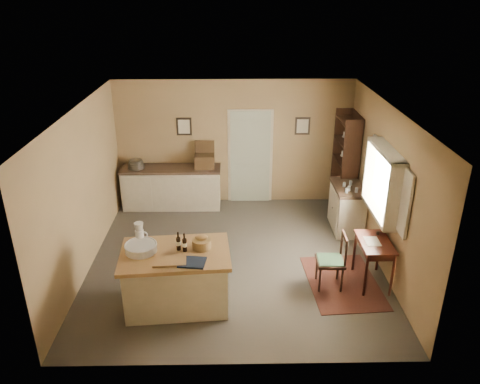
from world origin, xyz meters
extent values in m
plane|color=#524A3E|center=(0.00, 0.00, 0.00)|extent=(5.00, 5.00, 0.00)
cube|color=#9C7B50|center=(0.00, 2.50, 1.35)|extent=(5.00, 0.10, 2.70)
cube|color=#9C7B50|center=(0.00, -2.50, 1.35)|extent=(5.00, 0.10, 2.70)
cube|color=#9C7B50|center=(-2.50, 0.00, 1.35)|extent=(0.10, 5.00, 2.70)
cube|color=#9C7B50|center=(2.50, 0.00, 1.35)|extent=(0.10, 5.00, 2.70)
plane|color=silver|center=(0.00, 0.00, 2.70)|extent=(5.00, 5.00, 0.00)
cube|color=#A5AB91|center=(0.35, 2.47, 1.05)|extent=(0.97, 0.06, 2.11)
cube|color=black|center=(-1.05, 2.48, 1.72)|extent=(0.32, 0.02, 0.38)
cube|color=beige|center=(-1.05, 2.47, 1.72)|extent=(0.24, 0.01, 0.30)
cube|color=black|center=(1.45, 2.48, 1.72)|extent=(0.32, 0.02, 0.38)
cube|color=beige|center=(1.45, 2.47, 1.72)|extent=(0.24, 0.01, 0.30)
cube|color=beige|center=(2.38, -0.20, 1.02)|extent=(0.25, 1.32, 0.06)
cube|color=beige|center=(2.38, -0.20, 2.08)|extent=(0.25, 1.32, 0.06)
cube|color=white|center=(2.50, -0.20, 1.55)|extent=(0.01, 1.20, 1.00)
cube|color=beige|center=(2.46, -1.02, 1.55)|extent=(0.04, 0.35, 1.00)
cube|color=beige|center=(2.46, 0.62, 1.55)|extent=(0.04, 0.35, 1.00)
cube|color=beige|center=(-0.88, -1.24, 0.42)|extent=(1.54, 1.03, 0.85)
cube|color=#96633C|center=(-0.88, -1.24, 0.88)|extent=(1.66, 1.15, 0.06)
cylinder|color=white|center=(-1.37, -1.21, 0.96)|extent=(0.46, 0.46, 0.11)
cube|color=#96633C|center=(-0.93, -1.48, 0.92)|extent=(0.48, 0.36, 0.03)
cube|color=black|center=(-0.61, -1.53, 0.92)|extent=(0.40, 0.34, 0.02)
cylinder|color=olive|center=(-0.50, -1.13, 0.98)|extent=(0.28, 0.28, 0.14)
cylinder|color=black|center=(-0.83, -1.17, 1.05)|extent=(0.06, 0.06, 0.29)
cylinder|color=black|center=(-0.74, -1.21, 1.05)|extent=(0.06, 0.06, 0.29)
cube|color=beige|center=(-1.35, 2.20, 0.42)|extent=(2.07, 0.57, 0.85)
cube|color=#332319|center=(-1.35, 2.20, 0.88)|extent=(2.11, 0.60, 0.05)
cube|color=#432C18|center=(-0.63, 2.20, 1.04)|extent=(0.41, 0.31, 0.28)
cylinder|color=#59544F|center=(-2.07, 2.20, 0.99)|extent=(0.35, 0.35, 0.18)
cube|color=#422416|center=(1.75, -0.73, 0.00)|extent=(1.20, 1.67, 0.01)
cube|color=#33130D|center=(2.20, -0.73, 0.75)|extent=(0.49, 0.80, 0.03)
cube|color=#33130D|center=(2.20, -0.73, 0.68)|extent=(0.43, 0.74, 0.10)
cube|color=silver|center=(2.15, -0.73, 0.77)|extent=(0.22, 0.30, 0.01)
cylinder|color=black|center=(2.30, -0.51, 0.79)|extent=(0.05, 0.05, 0.05)
cylinder|color=#33130D|center=(2.00, -1.09, 0.36)|extent=(0.04, 0.04, 0.72)
cylinder|color=#33130D|center=(2.40, -1.09, 0.36)|extent=(0.04, 0.04, 0.72)
cylinder|color=#33130D|center=(2.00, -0.37, 0.36)|extent=(0.04, 0.04, 0.72)
cylinder|color=#33130D|center=(2.40, -0.37, 0.36)|extent=(0.04, 0.04, 0.72)
cube|color=beige|center=(2.20, 1.13, 0.42)|extent=(0.52, 0.95, 0.85)
cube|color=#332319|center=(2.20, 1.13, 0.88)|extent=(0.55, 0.99, 0.05)
cylinder|color=silver|center=(2.17, 0.98, 0.95)|extent=(0.23, 0.23, 0.09)
cube|color=#321C13|center=(2.31, 1.55, 1.05)|extent=(0.36, 0.04, 2.11)
cube|color=#321C13|center=(2.31, 2.45, 1.05)|extent=(0.36, 0.04, 2.11)
cube|color=#321C13|center=(2.48, 2.00, 1.05)|extent=(0.02, 0.95, 2.11)
cube|color=#321C13|center=(2.31, 2.00, 0.05)|extent=(0.36, 0.91, 0.03)
cube|color=#321C13|center=(2.31, 2.00, 0.58)|extent=(0.36, 0.91, 0.03)
cube|color=#321C13|center=(2.31, 2.00, 1.11)|extent=(0.36, 0.91, 0.03)
cube|color=#321C13|center=(2.31, 2.00, 1.53)|extent=(0.36, 0.91, 0.03)
cube|color=#321C13|center=(2.31, 2.00, 1.95)|extent=(0.36, 0.91, 0.03)
cylinder|color=white|center=(2.31, 2.00, 1.17)|extent=(0.12, 0.12, 0.11)
camera|label=1|loc=(-0.04, -7.08, 4.45)|focal=35.00mm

